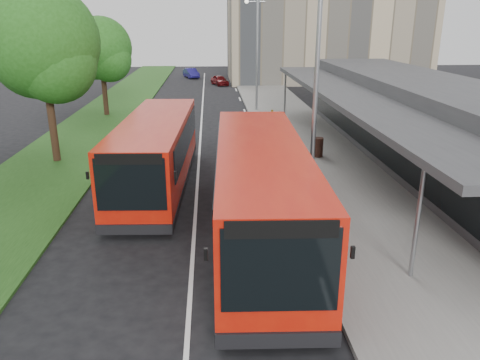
% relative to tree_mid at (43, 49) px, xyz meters
% --- Properties ---
extents(ground, '(120.00, 120.00, 0.00)m').
position_rel_tree_mid_xyz_m(ground, '(7.01, -9.05, -5.41)').
color(ground, black).
rests_on(ground, ground).
extents(pavement, '(5.00, 80.00, 0.15)m').
position_rel_tree_mid_xyz_m(pavement, '(13.01, 10.95, -5.33)').
color(pavement, slate).
rests_on(pavement, ground).
extents(grass_verge, '(5.00, 80.00, 0.10)m').
position_rel_tree_mid_xyz_m(grass_verge, '(0.01, 10.95, -5.36)').
color(grass_verge, '#1D4416').
rests_on(grass_verge, ground).
extents(lane_centre_line, '(0.12, 70.00, 0.01)m').
position_rel_tree_mid_xyz_m(lane_centre_line, '(7.01, 5.95, -5.40)').
color(lane_centre_line, silver).
rests_on(lane_centre_line, ground).
extents(kerb_dashes, '(0.12, 56.00, 0.01)m').
position_rel_tree_mid_xyz_m(kerb_dashes, '(10.31, 9.95, -5.40)').
color(kerb_dashes, silver).
rests_on(kerb_dashes, ground).
extents(station_building, '(7.70, 26.00, 4.00)m').
position_rel_tree_mid_xyz_m(station_building, '(17.87, -1.05, -3.37)').
color(station_building, '#323235').
rests_on(station_building, ground).
extents(tree_mid, '(5.21, 5.21, 8.37)m').
position_rel_tree_mid_xyz_m(tree_mid, '(0.00, 0.00, 0.00)').
color(tree_mid, '#382416').
rests_on(tree_mid, ground).
extents(tree_far, '(4.39, 4.39, 7.00)m').
position_rel_tree_mid_xyz_m(tree_far, '(0.00, 12.00, -0.89)').
color(tree_far, '#382416').
rests_on(tree_far, ground).
extents(lamp_post_near, '(1.44, 0.28, 8.00)m').
position_rel_tree_mid_xyz_m(lamp_post_near, '(11.13, -7.05, -0.69)').
color(lamp_post_near, gray).
rests_on(lamp_post_near, pavement).
extents(lamp_post_far, '(1.44, 0.28, 8.00)m').
position_rel_tree_mid_xyz_m(lamp_post_far, '(11.13, 12.95, -0.69)').
color(lamp_post_far, gray).
rests_on(lamp_post_far, pavement).
extents(bus_main, '(3.23, 11.13, 3.12)m').
position_rel_tree_mid_xyz_m(bus_main, '(9.13, -9.35, -3.81)').
color(bus_main, red).
rests_on(bus_main, ground).
extents(bus_second, '(3.10, 10.37, 2.90)m').
position_rel_tree_mid_xyz_m(bus_second, '(5.39, -4.04, -3.92)').
color(bus_second, red).
rests_on(bus_second, ground).
extents(litter_bin, '(0.57, 0.57, 0.96)m').
position_rel_tree_mid_xyz_m(litter_bin, '(12.99, -0.36, -4.78)').
color(litter_bin, '#321B14').
rests_on(litter_bin, pavement).
extents(bollard, '(0.18, 0.18, 0.92)m').
position_rel_tree_mid_xyz_m(bollard, '(11.72, 7.68, -4.80)').
color(bollard, '#E0A70B').
rests_on(bollard, pavement).
extents(car_near, '(2.19, 3.32, 1.05)m').
position_rel_tree_mid_xyz_m(car_near, '(8.75, 28.73, -4.88)').
color(car_near, '#580C0F').
rests_on(car_near, ground).
extents(car_far, '(2.23, 3.70, 1.15)m').
position_rel_tree_mid_xyz_m(car_far, '(5.42, 35.72, -4.83)').
color(car_far, navy).
rests_on(car_far, ground).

